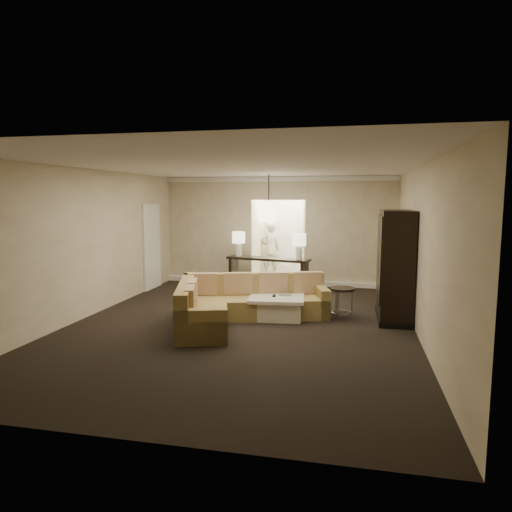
% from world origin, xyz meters
% --- Properties ---
extents(ground, '(8.00, 8.00, 0.00)m').
position_xyz_m(ground, '(0.00, 0.00, 0.00)').
color(ground, black).
rests_on(ground, ground).
extents(wall_back, '(6.00, 0.04, 2.80)m').
position_xyz_m(wall_back, '(0.00, 4.00, 1.40)').
color(wall_back, beige).
rests_on(wall_back, ground).
extents(wall_front, '(6.00, 0.04, 2.80)m').
position_xyz_m(wall_front, '(0.00, -4.00, 1.40)').
color(wall_front, beige).
rests_on(wall_front, ground).
extents(wall_left, '(0.04, 8.00, 2.80)m').
position_xyz_m(wall_left, '(-3.00, 0.00, 1.40)').
color(wall_left, beige).
rests_on(wall_left, ground).
extents(wall_right, '(0.04, 8.00, 2.80)m').
position_xyz_m(wall_right, '(3.00, 0.00, 1.40)').
color(wall_right, beige).
rests_on(wall_right, ground).
extents(ceiling, '(6.00, 8.00, 0.02)m').
position_xyz_m(ceiling, '(0.00, 0.00, 2.80)').
color(ceiling, white).
rests_on(ceiling, wall_back).
extents(crown_molding, '(6.00, 0.10, 0.12)m').
position_xyz_m(crown_molding, '(0.00, 3.95, 2.73)').
color(crown_molding, white).
rests_on(crown_molding, wall_back).
extents(baseboard, '(6.00, 0.10, 0.12)m').
position_xyz_m(baseboard, '(0.00, 3.95, 0.06)').
color(baseboard, white).
rests_on(baseboard, ground).
extents(side_door, '(0.05, 0.90, 2.10)m').
position_xyz_m(side_door, '(-2.97, 2.80, 1.05)').
color(side_door, white).
rests_on(side_door, ground).
extents(foyer, '(1.44, 2.02, 2.80)m').
position_xyz_m(foyer, '(0.00, 5.34, 1.30)').
color(foyer, beige).
rests_on(foyer, ground).
extents(sectional_sofa, '(2.87, 2.78, 0.82)m').
position_xyz_m(sectional_sofa, '(-0.09, 0.22, 0.33)').
color(sectional_sofa, brown).
rests_on(sectional_sofa, ground).
extents(coffee_table, '(1.12, 1.12, 0.43)m').
position_xyz_m(coffee_table, '(0.54, 0.70, 0.21)').
color(coffee_table, white).
rests_on(coffee_table, ground).
extents(console_table, '(2.12, 0.89, 0.80)m').
position_xyz_m(console_table, '(-0.11, 3.20, 0.48)').
color(console_table, black).
rests_on(console_table, ground).
extents(armoire, '(0.60, 1.41, 2.03)m').
position_xyz_m(armoire, '(2.69, 1.01, 0.97)').
color(armoire, black).
rests_on(armoire, ground).
extents(drink_table, '(0.46, 0.46, 0.58)m').
position_xyz_m(drink_table, '(1.75, 0.87, 0.42)').
color(drink_table, black).
rests_on(drink_table, ground).
extents(table_lamp_left, '(0.32, 0.32, 0.61)m').
position_xyz_m(table_lamp_left, '(-0.89, 3.36, 1.21)').
color(table_lamp_left, white).
rests_on(table_lamp_left, console_table).
extents(table_lamp_right, '(0.32, 0.32, 0.61)m').
position_xyz_m(table_lamp_right, '(0.67, 3.04, 1.21)').
color(table_lamp_right, white).
rests_on(table_lamp_right, console_table).
extents(pendant_light, '(0.38, 0.38, 1.09)m').
position_xyz_m(pendant_light, '(0.00, 2.70, 1.95)').
color(pendant_light, black).
rests_on(pendant_light, ceiling).
extents(person, '(0.74, 0.63, 1.72)m').
position_xyz_m(person, '(-0.45, 5.37, 0.86)').
color(person, beige).
rests_on(person, ground).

